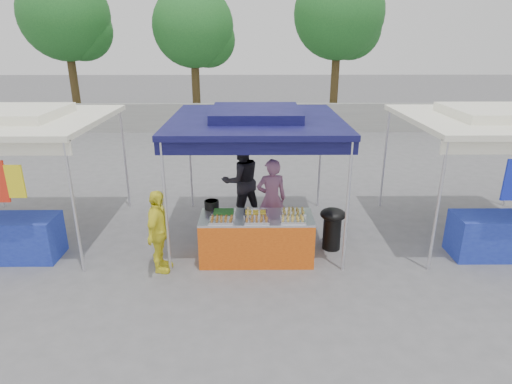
{
  "coord_description": "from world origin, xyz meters",
  "views": [
    {
      "loc": [
        -0.07,
        -7.03,
        3.83
      ],
      "look_at": [
        0.0,
        0.6,
        1.05
      ],
      "focal_mm": 30.0,
      "sensor_mm": 36.0,
      "label": 1
    }
  ],
  "objects_px": {
    "cooking_pot": "(212,205)",
    "customer_person": "(159,232)",
    "helper_man": "(241,181)",
    "wok_burner": "(332,225)",
    "vendor_woman": "(271,199)",
    "vendor_table": "(256,238)"
  },
  "relations": [
    {
      "from": "wok_burner",
      "to": "vendor_table",
      "type": "bearing_deg",
      "value": 178.41
    },
    {
      "from": "vendor_table",
      "to": "vendor_woman",
      "type": "bearing_deg",
      "value": 71.64
    },
    {
      "from": "vendor_table",
      "to": "cooking_pot",
      "type": "bearing_deg",
      "value": 156.22
    },
    {
      "from": "cooking_pot",
      "to": "helper_man",
      "type": "relative_size",
      "value": 0.15
    },
    {
      "from": "wok_burner",
      "to": "helper_man",
      "type": "bearing_deg",
      "value": 123.38
    },
    {
      "from": "wok_burner",
      "to": "helper_man",
      "type": "relative_size",
      "value": 0.45
    },
    {
      "from": "vendor_table",
      "to": "helper_man",
      "type": "height_order",
      "value": "helper_man"
    },
    {
      "from": "customer_person",
      "to": "cooking_pot",
      "type": "bearing_deg",
      "value": -42.34
    },
    {
      "from": "cooking_pot",
      "to": "wok_burner",
      "type": "distance_m",
      "value": 2.3
    },
    {
      "from": "vendor_table",
      "to": "customer_person",
      "type": "distance_m",
      "value": 1.73
    },
    {
      "from": "wok_burner",
      "to": "vendor_woman",
      "type": "height_order",
      "value": "vendor_woman"
    },
    {
      "from": "helper_man",
      "to": "customer_person",
      "type": "xyz_separation_m",
      "value": [
        -1.35,
        -2.2,
        -0.17
      ]
    },
    {
      "from": "vendor_table",
      "to": "vendor_woman",
      "type": "distance_m",
      "value": 1.05
    },
    {
      "from": "vendor_table",
      "to": "wok_burner",
      "type": "distance_m",
      "value": 1.5
    },
    {
      "from": "cooking_pot",
      "to": "customer_person",
      "type": "bearing_deg",
      "value": -138.78
    },
    {
      "from": "cooking_pot",
      "to": "customer_person",
      "type": "xyz_separation_m",
      "value": [
        -0.84,
        -0.73,
        -0.2
      ]
    },
    {
      "from": "vendor_woman",
      "to": "helper_man",
      "type": "height_order",
      "value": "helper_man"
    },
    {
      "from": "vendor_woman",
      "to": "cooking_pot",
      "type": "bearing_deg",
      "value": 18.41
    },
    {
      "from": "helper_man",
      "to": "customer_person",
      "type": "height_order",
      "value": "helper_man"
    },
    {
      "from": "vendor_table",
      "to": "cooking_pot",
      "type": "relative_size",
      "value": 7.54
    },
    {
      "from": "wok_burner",
      "to": "customer_person",
      "type": "relative_size",
      "value": 0.56
    },
    {
      "from": "helper_man",
      "to": "customer_person",
      "type": "relative_size",
      "value": 1.23
    }
  ]
}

